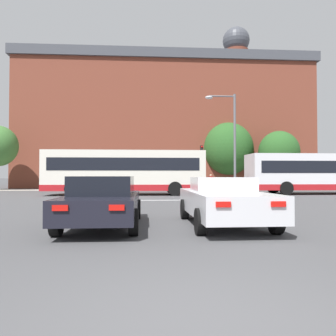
% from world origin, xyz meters
% --- Properties ---
extents(ground_plane, '(400.00, 400.00, 0.00)m').
position_xyz_m(ground_plane, '(0.00, 0.00, 0.00)').
color(ground_plane, '#474749').
extents(stop_line_strip, '(7.24, 0.30, 0.01)m').
position_xyz_m(stop_line_strip, '(0.00, 15.84, 0.00)').
color(stop_line_strip, silver).
rests_on(stop_line_strip, ground_plane).
extents(far_pavement, '(68.04, 2.50, 0.01)m').
position_xyz_m(far_pavement, '(0.00, 30.01, 0.01)').
color(far_pavement, '#A09B91').
rests_on(far_pavement, ground_plane).
extents(brick_civic_building, '(36.02, 15.45, 22.19)m').
position_xyz_m(brick_civic_building, '(1.99, 41.57, 8.21)').
color(brick_civic_building, brown).
rests_on(brick_civic_building, ground_plane).
extents(car_saloon_left, '(2.00, 4.73, 1.39)m').
position_xyz_m(car_saloon_left, '(-1.73, 6.17, 0.72)').
color(car_saloon_left, black).
rests_on(car_saloon_left, ground_plane).
extents(car_roadster_right, '(2.10, 4.80, 1.36)m').
position_xyz_m(car_roadster_right, '(1.63, 6.18, 0.69)').
color(car_roadster_right, silver).
rests_on(car_roadster_right, ground_plane).
extents(bus_crossing_lead, '(11.56, 2.76, 3.23)m').
position_xyz_m(bus_crossing_lead, '(-2.11, 21.22, 1.74)').
color(bus_crossing_lead, silver).
rests_on(bus_crossing_lead, ground_plane).
extents(bus_crossing_trailing, '(12.39, 2.74, 3.06)m').
position_xyz_m(bus_crossing_trailing, '(13.46, 21.44, 1.65)').
color(bus_crossing_trailing, silver).
rests_on(bus_crossing_trailing, ground_plane).
extents(traffic_light_far_left, '(0.26, 0.31, 3.74)m').
position_xyz_m(traffic_light_far_left, '(-4.45, 29.10, 2.54)').
color(traffic_light_far_left, slate).
rests_on(traffic_light_far_left, ground_plane).
extents(traffic_light_far_right, '(0.26, 0.31, 4.43)m').
position_xyz_m(traffic_light_far_right, '(4.92, 29.05, 2.96)').
color(traffic_light_far_right, slate).
rests_on(traffic_light_far_right, ground_plane).
extents(street_lamp_junction, '(2.08, 0.36, 6.89)m').
position_xyz_m(street_lamp_junction, '(5.00, 18.49, 4.23)').
color(street_lamp_junction, slate).
rests_on(street_lamp_junction, ground_plane).
extents(pedestrian_waiting, '(0.43, 0.28, 1.72)m').
position_xyz_m(pedestrian_waiting, '(-6.12, 30.37, 1.01)').
color(pedestrian_waiting, brown).
rests_on(pedestrian_waiting, ground_plane).
extents(pedestrian_walking_east, '(0.39, 0.46, 1.58)m').
position_xyz_m(pedestrian_walking_east, '(-0.55, 30.71, 0.92)').
color(pedestrian_walking_east, '#333851').
rests_on(pedestrian_walking_east, ground_plane).
extents(pedestrian_walking_west, '(0.28, 0.43, 1.57)m').
position_xyz_m(pedestrian_walking_west, '(6.16, 30.77, 0.91)').
color(pedestrian_walking_west, black).
rests_on(pedestrian_walking_west, ground_plane).
extents(tree_kerbside, '(4.33, 4.33, 6.25)m').
position_xyz_m(tree_kerbside, '(13.69, 31.27, 3.96)').
color(tree_kerbside, '#4C3823').
rests_on(tree_kerbside, ground_plane).
extents(tree_distant, '(5.80, 5.80, 7.60)m').
position_xyz_m(tree_distant, '(8.93, 34.37, 4.55)').
color(tree_distant, '#4C3823').
rests_on(tree_distant, ground_plane).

